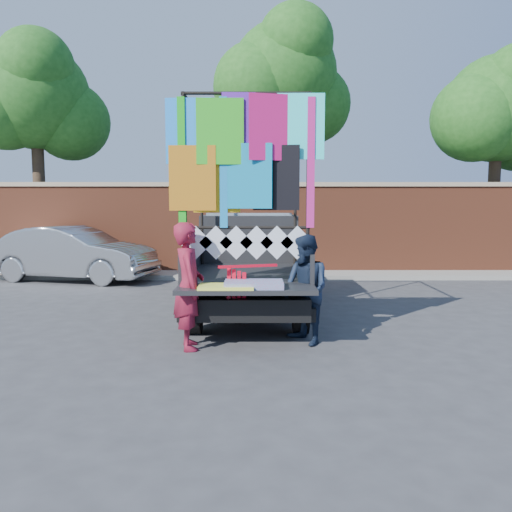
{
  "coord_description": "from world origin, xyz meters",
  "views": [
    {
      "loc": [
        0.15,
        -7.27,
        2.01
      ],
      "look_at": [
        0.16,
        0.28,
        1.21
      ],
      "focal_mm": 35.0,
      "sensor_mm": 36.0,
      "label": 1
    }
  ],
  "objects_px": {
    "sedan": "(73,253)",
    "woman": "(189,286)",
    "man": "(305,289)",
    "pickup_truck": "(249,260)"
  },
  "relations": [
    {
      "from": "pickup_truck",
      "to": "sedan",
      "type": "relative_size",
      "value": 1.3
    },
    {
      "from": "man",
      "to": "woman",
      "type": "bearing_deg",
      "value": -110.63
    },
    {
      "from": "pickup_truck",
      "to": "woman",
      "type": "xyz_separation_m",
      "value": [
        -0.79,
        -3.01,
        -0.02
      ]
    },
    {
      "from": "sedan",
      "to": "woman",
      "type": "xyz_separation_m",
      "value": [
        3.85,
        -6.17,
        0.17
      ]
    },
    {
      "from": "woman",
      "to": "pickup_truck",
      "type": "bearing_deg",
      "value": -27.7
    },
    {
      "from": "pickup_truck",
      "to": "sedan",
      "type": "distance_m",
      "value": 5.62
    },
    {
      "from": "sedan",
      "to": "woman",
      "type": "bearing_deg",
      "value": -134.3
    },
    {
      "from": "sedan",
      "to": "man",
      "type": "height_order",
      "value": "man"
    },
    {
      "from": "pickup_truck",
      "to": "man",
      "type": "xyz_separation_m",
      "value": [
        0.84,
        -2.78,
        -0.11
      ]
    },
    {
      "from": "woman",
      "to": "sedan",
      "type": "bearing_deg",
      "value": 18.99
    }
  ]
}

